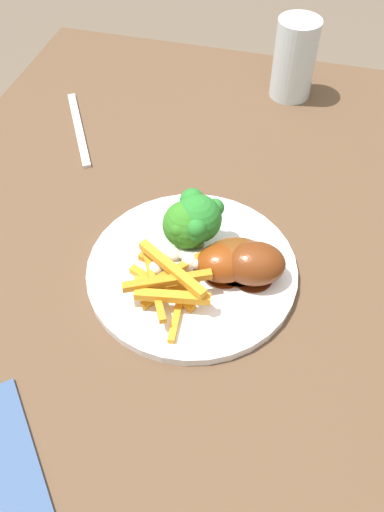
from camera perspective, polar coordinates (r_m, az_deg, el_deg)
The scene contains 11 objects.
ground_plane at distance 1.31m, azimuth 0.51°, elevation -23.06°, with size 6.00×6.00×0.00m, color #6B5B4C.
dining_table at distance 0.72m, azimuth 0.86°, elevation -8.00°, with size 1.09×0.84×0.75m.
dinner_plate at distance 0.64m, azimuth -0.00°, elevation -1.50°, with size 0.25×0.25×0.01m, color white.
broccoli_floret_front at distance 0.62m, azimuth 0.56°, elevation 4.10°, with size 0.06×0.06×0.08m.
broccoli_floret_middle at distance 0.62m, azimuth -0.47°, elevation 3.33°, with size 0.06×0.06×0.07m.
carrot_fries_pile at distance 0.59m, azimuth -2.64°, elevation -2.86°, with size 0.12×0.11×0.04m.
chicken_drumstick_near at distance 0.61m, azimuth 6.38°, elevation -0.84°, with size 0.07×0.12×0.05m.
chicken_drumstick_far at distance 0.62m, azimuth 4.64°, elevation -0.32°, with size 0.07×0.13×0.04m.
chicken_drumstick_extra at distance 0.61m, azimuth 3.08°, elevation -0.76°, with size 0.07×0.13×0.04m.
fork at distance 0.87m, azimuth -12.19°, elevation 13.38°, with size 0.19×0.01×0.01m, color silver.
water_glass at distance 0.91m, azimuth 11.05°, elevation 20.23°, with size 0.07×0.07×0.13m, color silver.
Camera 1 is at (0.37, 0.09, 1.26)m, focal length 36.89 mm.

